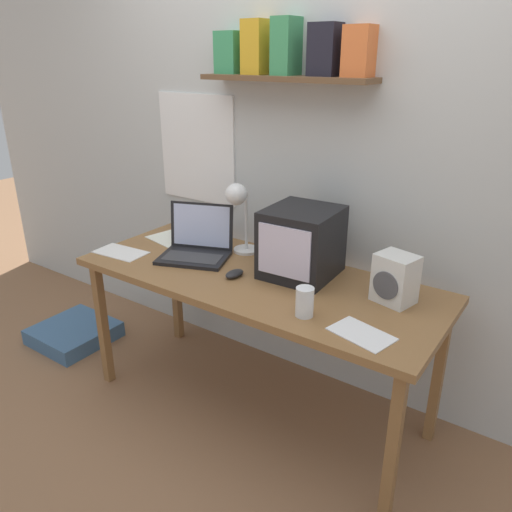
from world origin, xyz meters
name	(u,v)px	position (x,y,z in m)	size (l,w,h in m)	color
ground_plane	(256,406)	(0.00, 0.00, 0.00)	(12.00, 12.00, 0.00)	#8F6545
back_wall	(310,143)	(-0.01, 0.48, 1.31)	(5.60, 0.24, 2.60)	silver
corner_desk	(256,288)	(0.00, 0.00, 0.69)	(1.76, 0.70, 0.76)	olive
crt_monitor	(302,242)	(0.16, 0.14, 0.92)	(0.33, 0.36, 0.32)	black
laptop	(197,244)	(-0.40, 0.04, 0.82)	(0.42, 0.38, 0.26)	black
desk_lamp	(239,205)	(-0.23, 0.18, 1.02)	(0.14, 0.19, 0.38)	white
juice_glass	(305,303)	(0.38, -0.21, 0.81)	(0.07, 0.07, 0.12)	white
space_heater	(395,279)	(0.62, 0.12, 0.86)	(0.19, 0.17, 0.21)	silver
computer_mouse	(234,274)	(-0.07, -0.07, 0.77)	(0.07, 0.11, 0.03)	#232326
open_notebook	(172,239)	(-0.68, 0.14, 0.76)	(0.30, 0.25, 0.00)	white
loose_paper_near_laptop	(121,252)	(-0.75, -0.17, 0.76)	(0.29, 0.18, 0.00)	white
printed_handout	(361,334)	(0.63, -0.21, 0.76)	(0.26, 0.20, 0.00)	white
floor_cushion	(74,333)	(-1.34, -0.14, 0.05)	(0.45, 0.45, 0.10)	#426892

